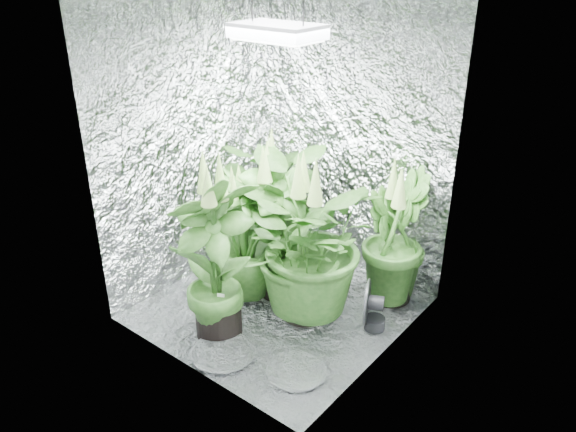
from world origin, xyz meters
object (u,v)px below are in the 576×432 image
(plant_e, at_px, (305,243))
(plant_a, at_px, (267,198))
(plant_b, at_px, (280,228))
(plant_f, at_px, (215,257))
(plant_c, at_px, (395,239))
(circulation_fan, at_px, (371,309))
(plant_d, at_px, (245,237))
(grow_lamp, at_px, (277,32))

(plant_e, bearing_deg, plant_a, 146.93)
(plant_e, bearing_deg, plant_b, 160.29)
(plant_f, bearing_deg, plant_a, 113.12)
(plant_a, relative_size, plant_f, 0.88)
(plant_c, height_order, circulation_fan, plant_c)
(plant_c, relative_size, plant_e, 0.80)
(plant_b, distance_m, plant_f, 0.61)
(circulation_fan, bearing_deg, plant_b, 159.33)
(plant_d, xyz_separation_m, plant_e, (0.48, 0.05, 0.10))
(plant_a, bearing_deg, plant_f, -66.88)
(plant_b, bearing_deg, plant_e, -19.71)
(plant_c, bearing_deg, plant_e, -123.18)
(plant_f, bearing_deg, circulation_fan, 41.93)
(plant_a, distance_m, plant_b, 0.56)
(grow_lamp, xyz_separation_m, circulation_fan, (0.61, 0.19, -1.68))
(plant_d, height_order, circulation_fan, plant_d)
(plant_f, height_order, circulation_fan, plant_f)
(plant_c, distance_m, plant_d, 1.02)
(plant_a, distance_m, plant_d, 0.57)
(plant_e, bearing_deg, plant_f, -120.72)
(plant_a, relative_size, plant_c, 1.04)
(grow_lamp, xyz_separation_m, plant_a, (-0.54, 0.51, -1.33))
(plant_b, bearing_deg, plant_c, 33.92)
(plant_e, bearing_deg, circulation_fan, 18.95)
(grow_lamp, height_order, plant_e, grow_lamp)
(plant_f, xyz_separation_m, circulation_fan, (0.73, 0.65, -0.41))
(grow_lamp, height_order, plant_d, grow_lamp)
(grow_lamp, bearing_deg, plant_d, 179.99)
(plant_c, bearing_deg, plant_a, -176.20)
(plant_a, xyz_separation_m, circulation_fan, (1.14, -0.32, -0.35))
(plant_a, relative_size, plant_e, 0.83)
(plant_b, relative_size, plant_e, 0.87)
(plant_b, relative_size, plant_f, 0.93)
(plant_b, xyz_separation_m, plant_d, (-0.19, -0.15, -0.07))
(grow_lamp, height_order, plant_b, grow_lamp)
(plant_c, distance_m, circulation_fan, 0.51)
(plant_b, distance_m, plant_e, 0.31)
(plant_d, distance_m, plant_f, 0.51)
(plant_c, distance_m, plant_e, 0.65)
(plant_c, xyz_separation_m, circulation_fan, (0.07, -0.39, -0.32))
(circulation_fan, bearing_deg, grow_lamp, 173.74)
(plant_e, bearing_deg, plant_d, -174.36)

